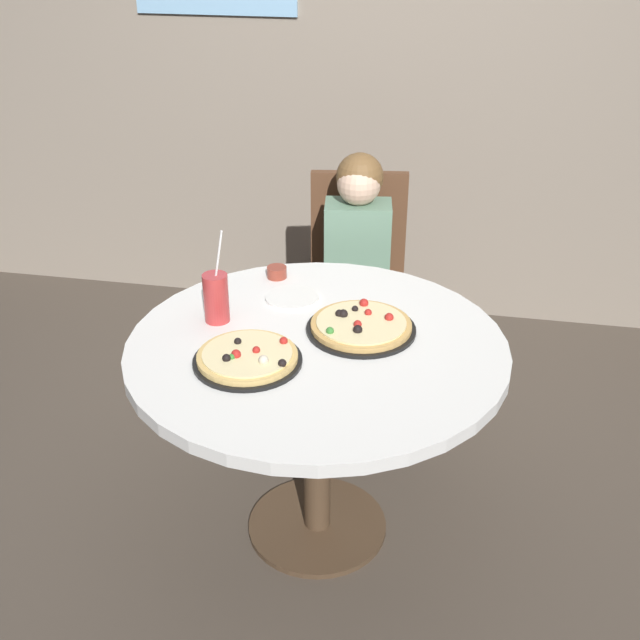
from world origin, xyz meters
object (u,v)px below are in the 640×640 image
object	(u,v)px
dining_table	(317,371)
pizza_cheese	(248,358)
plate_small	(292,297)
sauce_bowl	(277,272)
pizza_veggie	(361,326)
chair_wooden	(357,275)
diner_child	(356,305)
soda_cup	(216,298)

from	to	relation	value
dining_table	pizza_cheese	bearing A→B (deg)	-138.76
dining_table	plate_small	xyz separation A→B (m)	(-0.14, 0.27, 0.11)
sauce_bowl	pizza_cheese	bearing A→B (deg)	-84.79
pizza_veggie	pizza_cheese	world-z (taller)	same
chair_wooden	plate_small	world-z (taller)	chair_wooden
dining_table	diner_child	world-z (taller)	diner_child
chair_wooden	diner_child	xyz separation A→B (m)	(0.02, -0.18, -0.05)
dining_table	pizza_cheese	world-z (taller)	pizza_cheese
sauce_bowl	diner_child	bearing A→B (deg)	55.90
dining_table	chair_wooden	world-z (taller)	chair_wooden
sauce_bowl	soda_cup	bearing A→B (deg)	-107.97
dining_table	soda_cup	world-z (taller)	soda_cup
dining_table	diner_child	bearing A→B (deg)	89.24
pizza_veggie	sauce_bowl	distance (m)	0.48
sauce_bowl	pizza_veggie	bearing A→B (deg)	-43.07
plate_small	pizza_cheese	bearing A→B (deg)	-95.00
chair_wooden	soda_cup	bearing A→B (deg)	-110.44
pizza_veggie	plate_small	world-z (taller)	pizza_veggie
dining_table	pizza_cheese	distance (m)	0.26
chair_wooden	plate_small	xyz separation A→B (m)	(-0.13, -0.68, 0.22)
soda_cup	pizza_cheese	bearing A→B (deg)	-54.52
chair_wooden	soda_cup	distance (m)	0.98
dining_table	pizza_cheese	size ratio (longest dim) A/B	3.64
soda_cup	diner_child	bearing A→B (deg)	63.33
pizza_cheese	soda_cup	bearing A→B (deg)	125.48
dining_table	chair_wooden	bearing A→B (deg)	90.74
dining_table	soda_cup	size ratio (longest dim) A/B	3.79
pizza_veggie	chair_wooden	bearing A→B (deg)	98.86
dining_table	plate_small	bearing A→B (deg)	117.24
dining_table	chair_wooden	xyz separation A→B (m)	(-0.01, 0.95, -0.12)
diner_child	soda_cup	distance (m)	0.85
chair_wooden	plate_small	size ratio (longest dim) A/B	5.28
diner_child	sauce_bowl	distance (m)	0.51
diner_child	pizza_veggie	world-z (taller)	diner_child
pizza_cheese	sauce_bowl	bearing A→B (deg)	95.21
dining_table	sauce_bowl	size ratio (longest dim) A/B	16.62
chair_wooden	soda_cup	xyz separation A→B (m)	(-0.33, -0.87, 0.30)
pizza_veggie	sauce_bowl	bearing A→B (deg)	136.93
diner_child	soda_cup	bearing A→B (deg)	-116.67
pizza_veggie	dining_table	bearing A→B (deg)	-142.07
diner_child	soda_cup	xyz separation A→B (m)	(-0.35, -0.69, 0.35)
dining_table	sauce_bowl	xyz separation A→B (m)	(-0.23, 0.42, 0.12)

